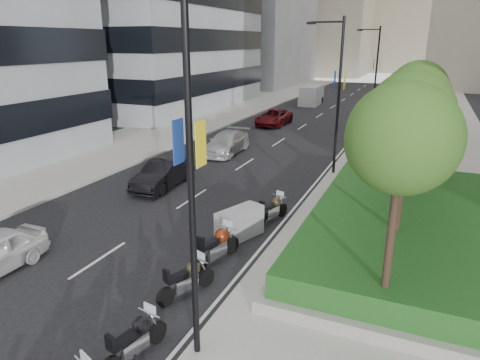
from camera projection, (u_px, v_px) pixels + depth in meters
The scene contains 23 objects.
ground at pixel (42, 335), 11.76m from camera, with size 160.00×160.00×0.00m, color black.
sidewalk_right at pixel (422, 140), 34.53m from camera, with size 10.00×100.00×0.15m, color #9E9B93.
sidewalk_left at pixel (194, 122), 42.44m from camera, with size 8.00×100.00×0.15m, color #9E9B93.
lane_edge at pixel (355, 135), 36.55m from camera, with size 0.12×100.00×0.01m, color silver.
lane_centre at pixel (296, 131), 38.50m from camera, with size 0.12×100.00×0.01m, color silver.
planter at pixel (438, 240), 16.61m from camera, with size 10.00×14.00×0.40m, color gray.
hedge at pixel (440, 225), 16.42m from camera, with size 9.40×13.40×0.80m, color #113E17.
tree_0 at pixel (403, 140), 10.36m from camera, with size 2.80×2.80×6.30m.
tree_1 at pixel (410, 115), 13.85m from camera, with size 2.80×2.80×6.30m.
tree_2 at pixel (415, 100), 17.34m from camera, with size 2.80×2.80×6.30m.
tree_3 at pixel (418, 90), 20.84m from camera, with size 2.80×2.80×6.30m.
lamp_post_0 at pixel (184, 166), 9.50m from camera, with size 2.34×0.45×9.00m.
lamp_post_1 at pixel (336, 90), 24.33m from camera, with size 2.34×0.45×9.00m.
lamp_post_2 at pixel (375, 70), 40.05m from camera, with size 2.34×0.45×9.00m.
motorcycle_2 at pixel (135, 339), 10.71m from camera, with size 0.73×2.19×1.10m.
motorcycle_3 at pixel (187, 278), 13.43m from camera, with size 1.03×2.12×1.11m.
motorcycle_4 at pixel (217, 246), 15.42m from camera, with size 0.93×2.44×1.24m.
motorcycle_5 at pixel (240, 224), 17.37m from camera, with size 1.52×2.24×1.26m.
motorcycle_6 at pixel (273, 209), 19.03m from camera, with size 0.91×2.11×1.09m.
car_b at pixel (163, 174), 23.44m from camera, with size 1.60×4.59×1.51m, color black.
car_c at pixel (226, 143), 30.60m from camera, with size 2.11×5.18×1.50m, color #BBBBBD.
car_d at pixel (274, 117), 40.90m from camera, with size 2.46×5.34×1.48m, color #600B12.
delivery_van at pixel (311, 96), 53.90m from camera, with size 2.42×5.66×2.33m.
Camera 1 is at (8.90, -6.89, 7.71)m, focal length 32.00 mm.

